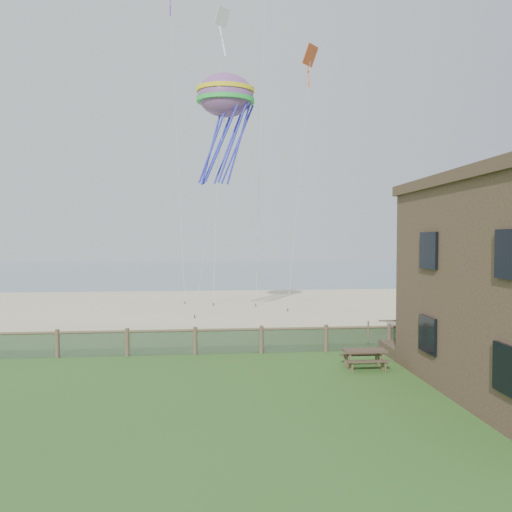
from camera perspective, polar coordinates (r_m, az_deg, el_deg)
name	(u,v)px	position (r m, az deg, el deg)	size (l,w,h in m)	color
ground	(280,399)	(15.55, 3.04, -17.40)	(160.00, 160.00, 0.00)	#385C1F
sand_beach	(241,304)	(36.94, -1.83, -6.03)	(72.00, 20.00, 0.02)	#C9B491
ocean	(227,269)	(80.71, -3.62, -1.67)	(160.00, 68.00, 0.02)	slate
chainlink_fence	(262,341)	(21.14, 0.69, -10.61)	(36.20, 0.20, 1.25)	#4A382A
picnic_table	(365,359)	(19.31, 13.41, -12.47)	(1.70, 1.29, 0.72)	#4F3F2D
octopus_kite	(226,126)	(28.00, -3.82, 15.88)	(3.42, 2.41, 7.03)	red
kite_white	(222,29)	(34.78, -4.25, 26.47)	(1.18, 0.70, 2.76)	white
kite_red	(310,62)	(31.09, 6.80, 22.90)	(1.23, 0.70, 2.11)	#D24E25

